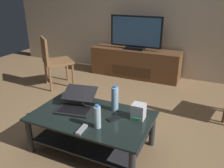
{
  "coord_description": "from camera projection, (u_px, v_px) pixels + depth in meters",
  "views": [
    {
      "loc": [
        1.03,
        -2.03,
        1.54
      ],
      "look_at": [
        0.0,
        0.2,
        0.54
      ],
      "focal_mm": 36.69,
      "sensor_mm": 36.0,
      "label": 1
    }
  ],
  "objects": [
    {
      "name": "ground_plane",
      "position": [
        105.0,
        132.0,
        2.68
      ],
      "size": [
        7.68,
        7.68,
        0.0
      ],
      "primitive_type": "plane",
      "color": "olive"
    },
    {
      "name": "coffee_table",
      "position": [
        92.0,
        126.0,
        2.32
      ],
      "size": [
        1.19,
        0.72,
        0.39
      ],
      "color": "black",
      "rests_on": "ground"
    },
    {
      "name": "media_cabinet",
      "position": [
        135.0,
        63.0,
        4.37
      ],
      "size": [
        1.68,
        0.44,
        0.53
      ],
      "color": "brown",
      "rests_on": "ground"
    },
    {
      "name": "television",
      "position": [
        136.0,
        34.0,
        4.14
      ],
      "size": [
        0.97,
        0.2,
        0.61
      ],
      "color": "black",
      "rests_on": "media_cabinet"
    },
    {
      "name": "side_chair",
      "position": [
        53.0,
        59.0,
        3.81
      ],
      "size": [
        0.62,
        0.62,
        0.86
      ],
      "color": "brown",
      "rests_on": "ground"
    },
    {
      "name": "laptop",
      "position": [
        77.0,
        103.0,
        2.4
      ],
      "size": [
        0.41,
        0.45,
        0.18
      ],
      "color": "black",
      "rests_on": "coffee_table"
    },
    {
      "name": "router_box",
      "position": [
        139.0,
        111.0,
        2.19
      ],
      "size": [
        0.12,
        0.12,
        0.15
      ],
      "color": "silver",
      "rests_on": "coffee_table"
    },
    {
      "name": "water_bottle_near",
      "position": [
        97.0,
        117.0,
        2.04
      ],
      "size": [
        0.06,
        0.06,
        0.23
      ],
      "color": "silver",
      "rests_on": "coffee_table"
    },
    {
      "name": "water_bottle_far",
      "position": [
        115.0,
        99.0,
        2.33
      ],
      "size": [
        0.07,
        0.07,
        0.27
      ],
      "color": "#99C6E5",
      "rests_on": "coffee_table"
    },
    {
      "name": "cell_phone",
      "position": [
        114.0,
        118.0,
        2.21
      ],
      "size": [
        0.13,
        0.16,
        0.01
      ],
      "primitive_type": "cube",
      "rotation": [
        0.0,
        0.0,
        -0.49
      ],
      "color": "black",
      "rests_on": "coffee_table"
    },
    {
      "name": "tv_remote",
      "position": [
        82.0,
        129.0,
        2.03
      ],
      "size": [
        0.05,
        0.16,
        0.02
      ],
      "primitive_type": "cube",
      "rotation": [
        0.0,
        0.0,
        0.06
      ],
      "color": "#99999E",
      "rests_on": "coffee_table"
    }
  ]
}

